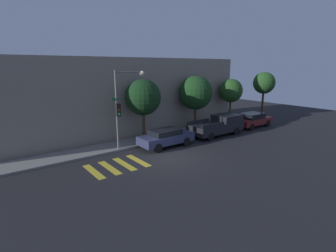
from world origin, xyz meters
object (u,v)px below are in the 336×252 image
at_px(tree_near_corner, 143,98).
at_px(tree_midblock, 196,93).
at_px(tree_far_end, 231,91).
at_px(pickup_truck, 218,125).
at_px(sedan_near_corner, 166,137).
at_px(tree_behind_truck, 264,83).
at_px(traffic_light_pole, 123,100).
at_px(sedan_middle, 253,120).

xyz_separation_m(tree_near_corner, tree_midblock, (5.76, 0.00, 0.01)).
bearing_deg(tree_far_end, pickup_truck, -151.33).
distance_m(sedan_near_corner, tree_midblock, 6.53).
bearing_deg(tree_midblock, tree_behind_truck, 0.00).
bearing_deg(traffic_light_pole, sedan_middle, -5.29).
distance_m(traffic_light_pole, sedan_near_corner, 4.26).
distance_m(tree_near_corner, tree_behind_truck, 16.73).
bearing_deg(sedan_middle, tree_far_end, 102.74).
xyz_separation_m(traffic_light_pole, sedan_middle, (13.76, -1.27, -2.91)).
distance_m(tree_near_corner, tree_midblock, 5.76).
bearing_deg(tree_far_end, sedan_middle, -77.26).
xyz_separation_m(sedan_near_corner, tree_midblock, (5.33, 2.48, 2.84)).
height_order(traffic_light_pole, tree_behind_truck, traffic_light_pole).
xyz_separation_m(traffic_light_pole, pickup_truck, (8.67, -1.27, -2.79)).
bearing_deg(tree_far_end, tree_near_corner, 180.00).
distance_m(tree_midblock, tree_behind_truck, 10.98).
height_order(tree_near_corner, tree_far_end, tree_near_corner).
bearing_deg(sedan_middle, pickup_truck, -180.00).
height_order(traffic_light_pole, tree_far_end, traffic_light_pole).
distance_m(tree_far_end, tree_behind_truck, 5.96).
bearing_deg(tree_far_end, sedan_near_corner, -166.56).
relative_size(tree_near_corner, tree_behind_truck, 0.94).
distance_m(sedan_near_corner, tree_far_end, 11.01).
bearing_deg(tree_behind_truck, tree_midblock, 180.00).
bearing_deg(tree_midblock, tree_near_corner, 180.00).
bearing_deg(pickup_truck, tree_midblock, 101.65).
relative_size(traffic_light_pole, tree_behind_truck, 1.08).
xyz_separation_m(sedan_near_corner, tree_far_end, (10.37, 2.48, 2.74)).
height_order(pickup_truck, tree_midblock, tree_midblock).
relative_size(tree_midblock, tree_far_end, 1.09).
distance_m(sedan_middle, tree_far_end, 3.73).
relative_size(pickup_truck, tree_far_end, 1.11).
height_order(tree_near_corner, tree_behind_truck, tree_behind_truck).
distance_m(sedan_middle, tree_near_corner, 11.96).
bearing_deg(tree_behind_truck, tree_near_corner, 180.00).
height_order(traffic_light_pole, sedan_near_corner, traffic_light_pole).
bearing_deg(sedan_near_corner, tree_behind_truck, 8.64).
height_order(sedan_middle, tree_near_corner, tree_near_corner).
relative_size(traffic_light_pole, tree_far_end, 1.22).
distance_m(tree_near_corner, tree_far_end, 10.80).
bearing_deg(tree_near_corner, tree_midblock, 0.00).
relative_size(sedan_middle, tree_far_end, 0.92).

